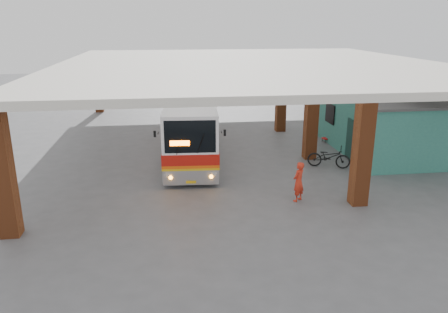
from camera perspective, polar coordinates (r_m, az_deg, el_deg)
name	(u,v)px	position (r m, az deg, el deg)	size (l,w,h in m)	color
ground	(265,181)	(19.64, 5.39, -3.15)	(90.00, 90.00, 0.00)	#515154
brick_columns	(272,110)	(24.06, 6.25, 6.02)	(20.10, 21.60, 4.35)	brown
canopy_roof	(251,65)	(24.99, 3.49, 11.89)	(21.00, 23.00, 0.30)	silver
shop_building	(384,122)	(25.41, 20.20, 4.24)	(5.20, 8.20, 3.11)	#317B6F
coach_bus	(191,122)	(23.57, -4.35, 4.56)	(3.11, 11.59, 3.34)	white
motorcycle	(329,157)	(21.74, 13.53, -0.04)	(0.71, 2.03, 1.07)	black
pedestrian	(299,182)	(17.37, 9.71, -3.26)	(0.59, 0.38, 1.61)	red
red_chair	(328,136)	(26.38, 13.44, 2.63)	(0.49, 0.49, 0.81)	red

